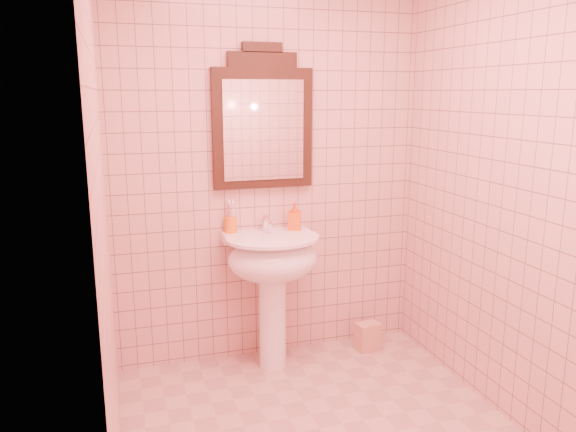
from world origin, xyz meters
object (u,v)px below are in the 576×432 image
object	(u,v)px
toothbrush_cup	(231,224)
towel	(368,337)
soap_dispenser	(295,216)
mirror	(263,122)
pedestal_sink	(273,268)

from	to	relation	value
toothbrush_cup	towel	distance (m)	1.23
toothbrush_cup	towel	bearing A→B (deg)	-9.10
soap_dispenser	towel	world-z (taller)	soap_dispenser
toothbrush_cup	mirror	bearing A→B (deg)	5.35
pedestal_sink	towel	xyz separation A→B (m)	(0.68, 0.04, -0.57)
mirror	soap_dispenser	bearing A→B (deg)	-21.21
pedestal_sink	towel	distance (m)	0.89
mirror	toothbrush_cup	size ratio (longest dim) A/B	4.79
towel	pedestal_sink	bearing A→B (deg)	-177.03
mirror	toothbrush_cup	distance (m)	0.67
pedestal_sink	toothbrush_cup	xyz separation A→B (m)	(-0.22, 0.18, 0.25)
soap_dispenser	toothbrush_cup	bearing A→B (deg)	-165.16
pedestal_sink	toothbrush_cup	world-z (taller)	toothbrush_cup
soap_dispenser	towel	xyz separation A→B (m)	(0.50, -0.09, -0.86)
pedestal_sink	mirror	distance (m)	0.91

